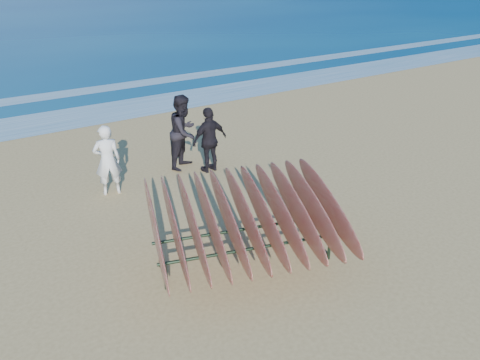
{
  "coord_description": "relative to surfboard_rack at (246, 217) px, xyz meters",
  "views": [
    {
      "loc": [
        -4.73,
        -6.24,
        4.9
      ],
      "look_at": [
        0.0,
        0.8,
        0.95
      ],
      "focal_mm": 35.0,
      "sensor_mm": 36.0,
      "label": 1
    }
  ],
  "objects": [
    {
      "name": "ground",
      "position": [
        0.74,
        0.49,
        -0.94
      ],
      "size": [
        120.0,
        120.0,
        0.0
      ],
      "primitive_type": "plane",
      "color": "tan",
      "rests_on": "ground"
    },
    {
      "name": "foam_near",
      "position": [
        0.74,
        10.49,
        -0.94
      ],
      "size": [
        160.0,
        160.0,
        0.0
      ],
      "primitive_type": "plane",
      "color": "white",
      "rests_on": "ground"
    },
    {
      "name": "foam_far",
      "position": [
        0.74,
        13.99,
        -0.94
      ],
      "size": [
        160.0,
        160.0,
        0.0
      ],
      "primitive_type": "plane",
      "color": "white",
      "rests_on": "ground"
    },
    {
      "name": "surfboard_rack",
      "position": [
        0.0,
        0.0,
        0.0
      ],
      "size": [
        3.84,
        3.58,
        1.56
      ],
      "rotation": [
        0.0,
        0.0,
        -0.29
      ],
      "color": "black",
      "rests_on": "ground"
    },
    {
      "name": "person_white",
      "position": [
        -1.02,
        4.06,
        -0.11
      ],
      "size": [
        0.68,
        0.52,
        1.66
      ],
      "primitive_type": "imported",
      "rotation": [
        0.0,
        0.0,
        2.93
      ],
      "color": "silver",
      "rests_on": "ground"
    },
    {
      "name": "person_dark_a",
      "position": [
        1.17,
        4.5,
        0.02
      ],
      "size": [
        1.19,
        1.13,
        1.93
      ],
      "primitive_type": "imported",
      "rotation": [
        0.0,
        0.0,
        0.61
      ],
      "color": "black",
      "rests_on": "ground"
    },
    {
      "name": "person_dark_b",
      "position": [
        1.58,
        3.9,
        -0.1
      ],
      "size": [
        1.02,
        0.48,
        1.68
      ],
      "primitive_type": "imported",
      "rotation": [
        0.0,
        0.0,
        3.22
      ],
      "color": "black",
      "rests_on": "ground"
    }
  ]
}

